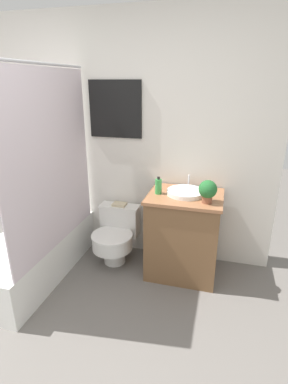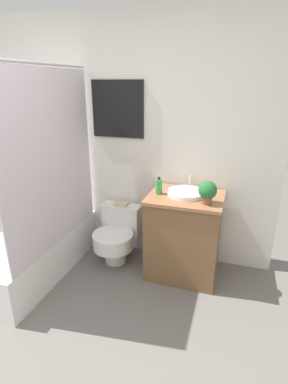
{
  "view_description": "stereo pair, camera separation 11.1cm",
  "coord_description": "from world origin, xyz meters",
  "px_view_note": "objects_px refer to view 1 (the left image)",
  "views": [
    {
      "loc": [
        1.03,
        -1.05,
        1.84
      ],
      "look_at": [
        0.35,
        1.43,
        0.88
      ],
      "focal_mm": 28.0,
      "sensor_mm": 36.0,
      "label": 1
    },
    {
      "loc": [
        1.14,
        -1.02,
        1.84
      ],
      "look_at": [
        0.35,
        1.43,
        0.88
      ],
      "focal_mm": 28.0,
      "sensor_mm": 36.0,
      "label": 2
    }
  ],
  "objects_px": {
    "toilet": "(116,235)",
    "potted_plant": "(208,190)",
    "soap_bottle": "(158,186)",
    "book_on_tank": "(119,204)",
    "sink": "(186,192)"
  },
  "relations": [
    {
      "from": "toilet",
      "to": "potted_plant",
      "type": "bearing_deg",
      "value": -9.86
    },
    {
      "from": "toilet",
      "to": "potted_plant",
      "type": "relative_size",
      "value": 2.84
    },
    {
      "from": "soap_bottle",
      "to": "book_on_tank",
      "type": "xyz_separation_m",
      "value": [
        -0.47,
        0.2,
        -0.32
      ]
    },
    {
      "from": "toilet",
      "to": "soap_bottle",
      "type": "xyz_separation_m",
      "value": [
        0.47,
        -0.05,
        0.61
      ]
    },
    {
      "from": "toilet",
      "to": "sink",
      "type": "relative_size",
      "value": 1.49
    },
    {
      "from": "sink",
      "to": "soap_bottle",
      "type": "distance_m",
      "value": 0.26
    },
    {
      "from": "sink",
      "to": "potted_plant",
      "type": "distance_m",
      "value": 0.28
    },
    {
      "from": "toilet",
      "to": "sink",
      "type": "height_order",
      "value": "sink"
    },
    {
      "from": "toilet",
      "to": "book_on_tank",
      "type": "relative_size",
      "value": 4.03
    },
    {
      "from": "soap_bottle",
      "to": "book_on_tank",
      "type": "distance_m",
      "value": 0.6
    },
    {
      "from": "toilet",
      "to": "sink",
      "type": "distance_m",
      "value": 0.92
    },
    {
      "from": "toilet",
      "to": "book_on_tank",
      "type": "height_order",
      "value": "book_on_tank"
    },
    {
      "from": "soap_bottle",
      "to": "book_on_tank",
      "type": "height_order",
      "value": "soap_bottle"
    },
    {
      "from": "book_on_tank",
      "to": "toilet",
      "type": "bearing_deg",
      "value": -90.0
    },
    {
      "from": "potted_plant",
      "to": "sink",
      "type": "bearing_deg",
      "value": 142.83
    }
  ]
}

